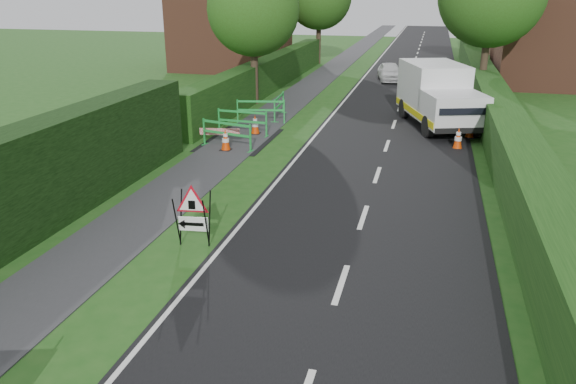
{
  "coord_description": "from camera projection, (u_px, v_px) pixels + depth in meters",
  "views": [
    {
      "loc": [
        3.88,
        -8.65,
        5.5
      ],
      "look_at": [
        0.69,
        3.87,
        0.76
      ],
      "focal_mm": 35.0,
      "sensor_mm": 36.0,
      "label": 1
    }
  ],
  "objects": [
    {
      "name": "hatchback_car",
      "position": [
        390.0,
        72.0,
        34.58
      ],
      "size": [
        1.92,
        3.47,
        1.12
      ],
      "primitive_type": "imported",
      "rotation": [
        0.0,
        0.0,
        0.19
      ],
      "color": "silver",
      "rests_on": "ground"
    },
    {
      "name": "ped_barrier_0",
      "position": [
        227.0,
        131.0,
        20.04
      ],
      "size": [
        2.08,
        0.85,
        1.0
      ],
      "rotation": [
        0.0,
        0.0,
        -0.25
      ],
      "color": "green",
      "rests_on": "ground"
    },
    {
      "name": "traffic_cone_4",
      "position": [
        255.0,
        124.0,
        22.1
      ],
      "size": [
        0.38,
        0.38,
        0.79
      ],
      "color": "black",
      "rests_on": "ground"
    },
    {
      "name": "hedge_west_far",
      "position": [
        269.0,
        90.0,
        31.83
      ],
      "size": [
        1.0,
        24.0,
        1.8
      ],
      "primitive_type": "cube",
      "color": "#14380F",
      "rests_on": "ground"
    },
    {
      "name": "traffic_cone_1",
      "position": [
        470.0,
        128.0,
        21.55
      ],
      "size": [
        0.38,
        0.38,
        0.79
      ],
      "color": "black",
      "rests_on": "ground"
    },
    {
      "name": "road_surface",
      "position": [
        414.0,
        65.0,
        41.92
      ],
      "size": [
        6.0,
        90.0,
        0.02
      ],
      "primitive_type": "cube",
      "color": "black",
      "rests_on": "ground"
    },
    {
      "name": "traffic_cone_2",
      "position": [
        459.0,
        115.0,
        23.75
      ],
      "size": [
        0.38,
        0.38,
        0.79
      ],
      "color": "black",
      "rests_on": "ground"
    },
    {
      "name": "works_van",
      "position": [
        438.0,
        94.0,
        23.11
      ],
      "size": [
        3.74,
        5.85,
        2.5
      ],
      "rotation": [
        0.0,
        0.0,
        0.32
      ],
      "color": "silver",
      "rests_on": "ground"
    },
    {
      "name": "tree_nw",
      "position": [
        253.0,
        9.0,
        26.56
      ],
      "size": [
        4.4,
        4.4,
        6.7
      ],
      "color": "#2D2116",
      "rests_on": "ground"
    },
    {
      "name": "redwhite_plank",
      "position": [
        220.0,
        143.0,
        20.91
      ],
      "size": [
        1.48,
        0.3,
        0.25
      ],
      "primitive_type": "cube",
      "rotation": [
        0.0,
        0.0,
        0.17
      ],
      "color": "red",
      "rests_on": "ground"
    },
    {
      "name": "hedge_east",
      "position": [
        491.0,
        125.0,
        23.71
      ],
      "size": [
        1.2,
        50.0,
        1.5
      ],
      "primitive_type": "cube",
      "color": "#14380F",
      "rests_on": "ground"
    },
    {
      "name": "traffic_cone_3",
      "position": [
        226.0,
        140.0,
        19.88
      ],
      "size": [
        0.38,
        0.38,
        0.79
      ],
      "color": "black",
      "rests_on": "ground"
    },
    {
      "name": "ground",
      "position": [
        202.0,
        294.0,
        10.66
      ],
      "size": [
        120.0,
        120.0,
        0.0
      ],
      "primitive_type": "plane",
      "color": "#1D4E16",
      "rests_on": "ground"
    },
    {
      "name": "tree_fe",
      "position": [
        472.0,
        5.0,
        42.3
      ],
      "size": [
        4.2,
        4.2,
        6.33
      ],
      "color": "#2D2116",
      "rests_on": "ground"
    },
    {
      "name": "triangle_sign",
      "position": [
        191.0,
        211.0,
        12.33
      ],
      "size": [
        0.93,
        0.93,
        1.23
      ],
      "rotation": [
        0.0,
        0.0,
        0.12
      ],
      "color": "black",
      "rests_on": "ground"
    },
    {
      "name": "house_west",
      "position": [
        232.0,
        26.0,
        39.27
      ],
      "size": [
        7.5,
        7.4,
        7.88
      ],
      "color": "brown",
      "rests_on": "ground"
    },
    {
      "name": "house_east_b",
      "position": [
        541.0,
        21.0,
        45.1
      ],
      "size": [
        7.5,
        7.4,
        7.88
      ],
      "color": "brown",
      "rests_on": "ground"
    },
    {
      "name": "traffic_cone_0",
      "position": [
        458.0,
        138.0,
        20.07
      ],
      "size": [
        0.38,
        0.38,
        0.79
      ],
      "color": "black",
      "rests_on": "ground"
    },
    {
      "name": "ped_barrier_3",
      "position": [
        279.0,
        104.0,
        24.81
      ],
      "size": [
        0.49,
        2.08,
        1.0
      ],
      "rotation": [
        0.0,
        0.0,
        1.64
      ],
      "color": "green",
      "rests_on": "ground"
    },
    {
      "name": "footpath",
      "position": [
        341.0,
        62.0,
        43.2
      ],
      "size": [
        2.0,
        90.0,
        0.02
      ],
      "primitive_type": "cube",
      "color": "#2D2D30",
      "rests_on": "ground"
    },
    {
      "name": "house_east_a",
      "position": [
        562.0,
        34.0,
        32.59
      ],
      "size": [
        7.5,
        7.4,
        7.88
      ],
      "color": "brown",
      "rests_on": "ground"
    },
    {
      "name": "ped_barrier_1",
      "position": [
        242.0,
        119.0,
        21.88
      ],
      "size": [
        2.08,
        0.49,
        1.0
      ],
      "rotation": [
        0.0,
        0.0,
        -0.07
      ],
      "color": "green",
      "rests_on": "ground"
    },
    {
      "name": "ped_barrier_2",
      "position": [
        261.0,
        108.0,
        23.86
      ],
      "size": [
        2.09,
        0.75,
        1.0
      ],
      "rotation": [
        0.0,
        0.0,
        0.2
      ],
      "color": "green",
      "rests_on": "ground"
    }
  ]
}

